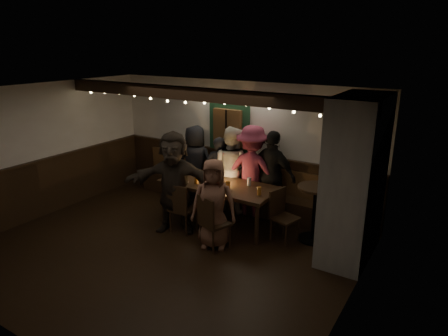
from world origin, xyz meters
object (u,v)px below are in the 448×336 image
Objects in this scene: person_c at (231,169)px; person_g at (214,204)px; person_a at (195,163)px; person_f at (174,183)px; high_top at (315,206)px; chair_end at (281,212)px; chair_near_right at (211,220)px; person_d at (252,171)px; person_b at (219,173)px; person_e at (272,175)px; dining_table at (218,187)px; chair_near_left at (180,206)px.

person_c is 1.14× the size of person_g.
person_a is 0.89× the size of person_f.
person_a is 1.08× the size of person_g.
high_top is 2.00m from person_c.
chair_end is at bearing 151.93° from person_a.
chair_near_right is 1.04× the size of chair_end.
person_c is 0.49m from person_d.
person_b is at bearing 61.91° from person_f.
person_e reaches higher than person_b.
person_e is at bearing 46.42° from dining_table.
person_e is 1.92m from person_f.
person_g is at bearing -141.09° from high_top.
person_f is (-0.35, -1.41, 0.06)m from person_c.
chair_near_left is 0.54× the size of person_e.
person_e is at bearing -178.11° from person_d.
person_b is 0.29m from person_c.
person_f is (-2.29, -0.98, 0.30)m from high_top.
person_g is at bearing -136.11° from chair_end.
chair_end is at bearing -2.62° from person_f.
dining_table is 0.87m from person_f.
high_top is (1.34, 1.22, 0.10)m from chair_near_right.
high_top is at bearing -1.04° from person_f.
person_d is 1.18× the size of person_g.
person_e is (1.09, 1.50, 0.34)m from chair_near_left.
dining_table is 1.09m from person_e.
person_a reaches higher than high_top.
person_d is 1.52m from person_g.
dining_table is at bearing 93.98° from person_g.
person_f is at bearing 167.40° from chair_near_left.
chair_end is (0.84, 0.95, -0.02)m from chair_near_right.
chair_near_right is (0.80, -0.21, 0.00)m from chair_near_left.
person_b is at bearing 16.07° from person_c.
person_e is (0.29, 1.71, 0.34)m from chair_near_right.
person_g reaches higher than chair_near_right.
dining_table is 2.36× the size of chair_near_right.
chair_end is 0.59× the size of person_g.
person_d reaches higher than dining_table.
high_top is 2.23m from person_b.
person_f is (-1.79, -0.71, 0.42)m from chair_end.
person_f is at bearing 80.29° from person_c.
dining_table is at bearing 134.14° from person_a.
chair_near_right reaches higher than chair_end.
person_g is (1.50, -1.55, -0.06)m from person_a.
person_d is (0.48, -0.01, 0.04)m from person_c.
person_e is 1.14× the size of person_g.
person_c is (0.20, 1.44, 0.34)m from chair_near_left.
person_d is at bearing 20.17° from person_e.
person_d reaches higher than chair_near_right.
person_a is (-1.52, 1.67, 0.30)m from chair_near_right.
person_d is (1.40, -0.03, 0.08)m from person_a.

